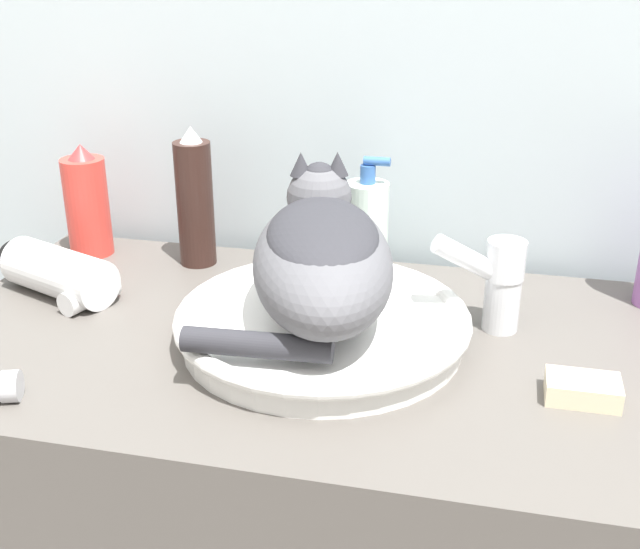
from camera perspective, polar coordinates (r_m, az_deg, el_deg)
The scene contains 8 objects.
sink_basin at distance 0.95m, azimuth 0.17°, elevation -3.57°, with size 0.35×0.35×0.04m.
cat at distance 0.92m, azimuth 0.09°, elevation 1.59°, with size 0.24×0.35×0.16m.
faucet at distance 0.99m, azimuth 12.48°, elevation -0.37°, with size 0.11×0.07×0.13m.
hairspray_can_black at distance 1.17m, azimuth -8.88°, elevation 5.17°, with size 0.05×0.05×0.20m.
soap_pump_bottle at distance 1.11m, azimuth 3.33°, elevation 3.21°, with size 0.06×0.06×0.18m.
spray_bottle_trigger at distance 1.24m, azimuth -16.24°, elevation 4.83°, with size 0.06×0.06×0.17m.
hair_dryer at distance 1.12m, azimuth -18.00°, elevation 0.04°, with size 0.19×0.12×0.07m.
soap_bar at distance 0.89m, azimuth 18.18°, elevation -7.77°, with size 0.08×0.05×0.02m.
Camera 1 is at (0.15, -0.57, 1.27)m, focal length 45.00 mm.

